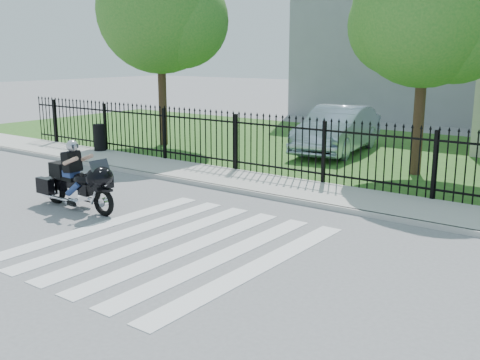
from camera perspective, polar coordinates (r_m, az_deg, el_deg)
The scene contains 12 objects.
ground at distance 10.91m, azimuth -6.95°, elevation -6.50°, with size 120.00×120.00×0.00m, color slate.
crosswalk at distance 10.91m, azimuth -6.95°, elevation -6.47°, with size 5.00×5.50×0.01m, color silver, non-canonical shape.
sidewalk at distance 14.75m, azimuth 6.54°, elevation -1.13°, with size 40.00×2.00×0.12m, color #ADAAA3.
curb at distance 13.92m, azimuth 4.46°, elevation -1.93°, with size 40.00×0.12×0.12m, color #ADAAA3.
grass_strip at distance 20.99m, azimuth 16.25°, elevation 2.46°, with size 40.00×12.00×0.02m, color #29511B.
iron_fence at distance 15.43m, azimuth 8.50°, elevation 2.63°, with size 26.00×0.04×1.80m.
tree_left at distance 22.38m, azimuth -8.14°, elevation 16.73°, with size 4.80×4.80×7.58m.
tree_mid at distance 17.39m, azimuth 18.38°, elevation 15.72°, with size 4.20×4.20×6.78m.
building_tall at distance 35.00m, azimuth 20.61°, elevation 15.96°, with size 15.00×10.00×12.00m, color gray.
motorcycle_rider at distance 13.67m, azimuth -16.36°, elevation -0.02°, with size 2.51×0.77×1.66m.
parked_car at distance 20.81m, azimuth 9.87°, elevation 5.07°, with size 1.78×5.11×1.68m, color #A0B2C9.
litter_bin at distance 21.00m, azimuth -14.07°, elevation 4.22°, with size 0.42×0.42×0.96m, color black.
Camera 1 is at (7.16, -7.40, 3.58)m, focal length 42.00 mm.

